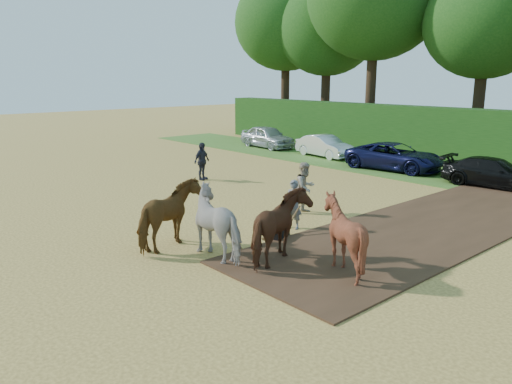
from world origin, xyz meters
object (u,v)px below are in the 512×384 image
(spectator_near, at_px, (305,188))
(parked_cars, at_px, (471,167))
(plough_team, at_px, (253,225))
(spectator_far, at_px, (202,161))

(spectator_near, height_order, parked_cars, spectator_near)
(spectator_near, distance_m, parked_cars, 9.76)
(spectator_near, bearing_deg, plough_team, -154.89)
(plough_team, distance_m, parked_cars, 14.07)
(spectator_far, xyz_separation_m, parked_cars, (8.49, 9.04, -0.20))
(plough_team, bearing_deg, spectator_far, 151.94)
(plough_team, xyz_separation_m, parked_cars, (-0.89, 14.04, -0.26))
(plough_team, bearing_deg, parked_cars, 93.62)
(parked_cars, bearing_deg, spectator_near, -97.93)
(spectator_far, height_order, plough_team, plough_team)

